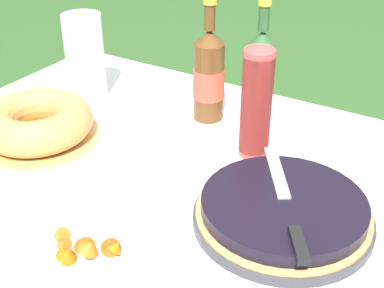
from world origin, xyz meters
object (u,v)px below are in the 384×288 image
object	(u,v)px
cup_stack	(256,104)
paper_towel_roll	(85,57)
cider_bottle_amber	(209,76)
berry_tart	(283,212)
serving_knife	(287,206)
bundt_cake	(37,122)
cider_bottle_green	(260,73)
snack_plate_right	(87,251)

from	to	relation	value
cup_stack	paper_towel_roll	xyz separation A→B (m)	(-0.56, 0.04, -0.01)
cider_bottle_amber	paper_towel_roll	xyz separation A→B (m)	(-0.37, -0.07, -0.00)
berry_tart	serving_knife	size ratio (longest dim) A/B	1.09
bundt_cake	cup_stack	distance (m)	0.55
paper_towel_roll	berry_tart	bearing A→B (deg)	-19.47
bundt_cake	paper_towel_roll	world-z (taller)	paper_towel_roll
cider_bottle_green	cider_bottle_amber	bearing A→B (deg)	-138.21
paper_towel_roll	cup_stack	bearing A→B (deg)	-4.45
cup_stack	snack_plate_right	world-z (taller)	cup_stack
serving_knife	cider_bottle_green	size ratio (longest dim) A/B	1.04
cider_bottle_green	serving_knife	bearing A→B (deg)	-58.86
paper_towel_roll	bundt_cake	bearing A→B (deg)	-77.33
cider_bottle_green	cider_bottle_amber	world-z (taller)	cider_bottle_amber
bundt_cake	cider_bottle_green	size ratio (longest dim) A/B	0.98
paper_towel_roll	snack_plate_right	bearing A→B (deg)	-49.48
serving_knife	berry_tart	bearing A→B (deg)	0.00
cup_stack	snack_plate_right	size ratio (longest dim) A/B	1.26
serving_knife	snack_plate_right	size ratio (longest dim) A/B	1.56
cup_stack	cider_bottle_green	xyz separation A→B (m)	(-0.08, 0.20, -0.01)
cider_bottle_green	paper_towel_roll	distance (m)	0.50
berry_tart	cup_stack	world-z (taller)	cup_stack
serving_knife	cider_bottle_amber	distance (m)	0.51
berry_tart	snack_plate_right	bearing A→B (deg)	-134.24
berry_tart	cup_stack	size ratio (longest dim) A/B	1.34
serving_knife	cup_stack	distance (m)	0.31
cider_bottle_amber	paper_towel_roll	world-z (taller)	cider_bottle_amber
serving_knife	snack_plate_right	world-z (taller)	serving_knife
serving_knife	paper_towel_roll	world-z (taller)	paper_towel_roll
berry_tart	bundt_cake	size ratio (longest dim) A/B	1.15
serving_knife	paper_towel_roll	size ratio (longest dim) A/B	1.33
bundt_cake	snack_plate_right	bearing A→B (deg)	-34.39
cider_bottle_amber	berry_tart	bearing A→B (deg)	-42.21
bundt_cake	cider_bottle_green	distance (m)	0.59
berry_tart	bundt_cake	world-z (taller)	bundt_cake
cider_bottle_amber	cup_stack	bearing A→B (deg)	-30.12
serving_knife	cider_bottle_green	distance (m)	0.52
berry_tart	cider_bottle_green	world-z (taller)	cider_bottle_green
serving_knife	snack_plate_right	xyz separation A→B (m)	(-0.28, -0.25, -0.05)
serving_knife	cup_stack	size ratio (longest dim) A/B	1.23
cup_stack	cider_bottle_amber	xyz separation A→B (m)	(-0.19, 0.11, -0.01)
serving_knife	cider_bottle_amber	size ratio (longest dim) A/B	1.00
snack_plate_right	cider_bottle_amber	bearing A→B (deg)	98.17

